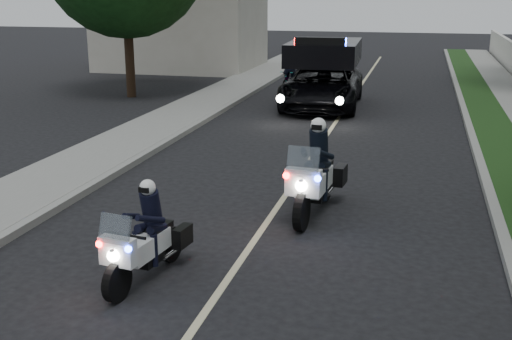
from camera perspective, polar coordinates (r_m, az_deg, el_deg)
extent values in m
plane|color=black|center=(8.42, -5.37, -13.64)|extent=(120.00, 120.00, 0.00)
cube|color=gray|center=(17.43, 19.09, 1.45)|extent=(0.20, 60.00, 0.15)
cube|color=#193814|center=(17.50, 21.37, 1.30)|extent=(1.20, 60.00, 0.16)
cube|color=gray|center=(18.60, -6.94, 3.07)|extent=(0.20, 60.00, 0.15)
cube|color=gray|center=(19.02, -10.03, 3.24)|extent=(2.00, 60.00, 0.16)
cube|color=#A8A396|center=(35.21, -6.69, 14.65)|extent=(8.00, 6.00, 7.00)
cube|color=#BFB78C|center=(17.57, 5.65, 2.12)|extent=(0.12, 50.00, 0.01)
imported|color=black|center=(23.55, 5.89, 5.60)|extent=(2.85, 5.78, 2.76)
imported|color=black|center=(27.39, 3.00, 7.08)|extent=(0.78, 1.67, 0.84)
imported|color=black|center=(27.39, 3.00, 7.08)|extent=(0.60, 0.41, 1.66)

